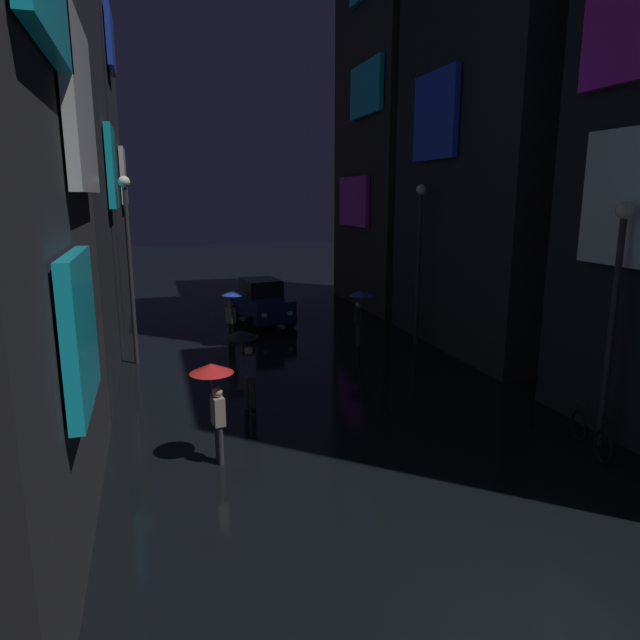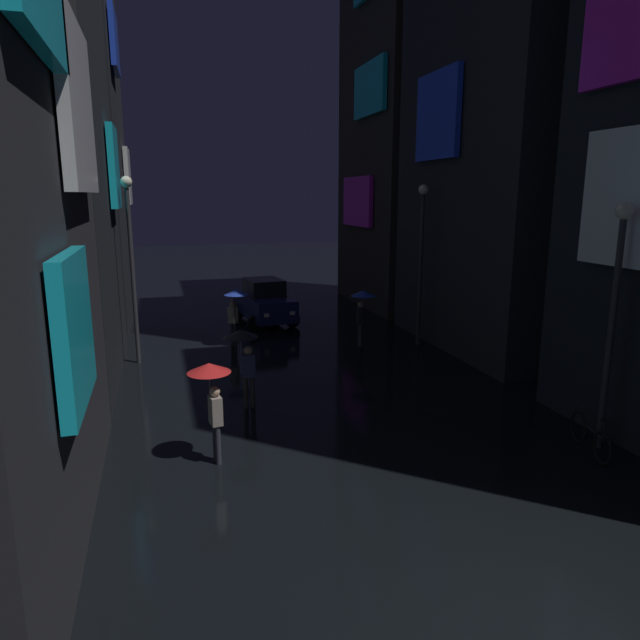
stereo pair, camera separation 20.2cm
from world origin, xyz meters
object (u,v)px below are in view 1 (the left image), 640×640
pedestrian_far_right_red (214,385)px  bicycle_parked_at_storefront (591,435)px  pedestrian_midstreet_centre_blue (360,302)px  pedestrian_midstreet_left_black (244,347)px  pedestrian_near_crossing_blue (233,302)px  streetlamp_right_near (615,298)px  streetlamp_left_far (129,251)px  streetlamp_right_far (419,247)px  car_distant (261,302)px

pedestrian_far_right_red → bicycle_parked_at_storefront: (7.86, -1.86, -1.28)m
pedestrian_midstreet_centre_blue → bicycle_parked_at_storefront: pedestrian_midstreet_centre_blue is taller
pedestrian_midstreet_left_black → pedestrian_near_crossing_blue: size_ratio=1.00×
pedestrian_near_crossing_blue → streetlamp_right_near: streetlamp_right_near is taller
streetlamp_left_far → streetlamp_right_near: bearing=-43.8°
pedestrian_far_right_red → streetlamp_right_far: streetlamp_right_far is taller
pedestrian_far_right_red → bicycle_parked_at_storefront: size_ratio=1.20×
car_distant → streetlamp_left_far: size_ratio=0.71×
pedestrian_midstreet_left_black → car_distant: pedestrian_midstreet_left_black is taller
pedestrian_far_right_red → streetlamp_left_far: 8.36m
pedestrian_midstreet_left_black → streetlamp_left_far: streetlamp_left_far is taller
pedestrian_midstreet_left_black → car_distant: 10.32m
pedestrian_far_right_red → pedestrian_midstreet_centre_blue: 9.88m
streetlamp_right_far → streetlamp_left_far: size_ratio=0.96×
streetlamp_right_far → pedestrian_midstreet_left_black: bearing=-146.4°
pedestrian_midstreet_left_black → bicycle_parked_at_storefront: pedestrian_midstreet_left_black is taller
pedestrian_midstreet_left_black → car_distant: (2.34, 10.03, -0.74)m
streetlamp_right_far → streetlamp_right_near: bearing=-90.0°
pedestrian_midstreet_centre_blue → streetlamp_right_far: streetlamp_right_far is taller
streetlamp_left_far → pedestrian_midstreet_centre_blue: bearing=-1.0°
pedestrian_midstreet_centre_blue → streetlamp_right_far: size_ratio=0.36×
car_distant → pedestrian_midstreet_left_black: bearing=-103.1°
pedestrian_midstreet_left_black → bicycle_parked_at_storefront: (6.80, -4.67, -1.28)m
pedestrian_midstreet_left_black → streetlamp_right_far: bearing=33.6°
pedestrian_midstreet_centre_blue → streetlamp_right_near: size_ratio=0.40×
streetlamp_right_far → car_distant: bearing=132.8°
pedestrian_near_crossing_blue → pedestrian_far_right_red: (-1.70, -9.24, 0.00)m
bicycle_parked_at_storefront → streetlamp_left_far: streetlamp_left_far is taller
pedestrian_near_crossing_blue → bicycle_parked_at_storefront: pedestrian_near_crossing_blue is taller
pedestrian_midstreet_centre_blue → streetlamp_left_far: bearing=179.0°
pedestrian_near_crossing_blue → streetlamp_left_far: bearing=-158.8°
streetlamp_right_far → streetlamp_left_far: bearing=178.2°
pedestrian_midstreet_left_black → car_distant: size_ratio=0.49×
streetlamp_right_far → streetlamp_right_near: 9.28m
pedestrian_near_crossing_blue → bicycle_parked_at_storefront: (6.16, -11.10, -1.28)m
pedestrian_far_right_red → streetlamp_left_far: streetlamp_left_far is taller
pedestrian_near_crossing_blue → car_distant: 4.05m
pedestrian_far_right_red → streetlamp_left_far: size_ratio=0.35×
pedestrian_near_crossing_blue → pedestrian_midstreet_centre_blue: size_ratio=1.00×
streetlamp_right_near → streetlamp_left_far: streetlamp_left_far is taller
pedestrian_far_right_red → car_distant: pedestrian_far_right_red is taller
car_distant → streetlamp_right_near: (4.86, -14.52, 2.43)m
bicycle_parked_at_storefront → car_distant: bearing=106.9°
streetlamp_right_near → bicycle_parked_at_storefront: bearing=-155.5°
car_distant → streetlamp_left_far: bearing=-136.2°
pedestrian_midstreet_left_black → streetlamp_right_near: size_ratio=0.40×
streetlamp_right_far → streetlamp_left_far: 10.01m
pedestrian_far_right_red → streetlamp_right_near: (8.27, -1.67, 1.69)m
pedestrian_far_right_red → streetlamp_right_near: streetlamp_right_near is taller
pedestrian_midstreet_centre_blue → streetlamp_right_far: (2.17, -0.18, 1.96)m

